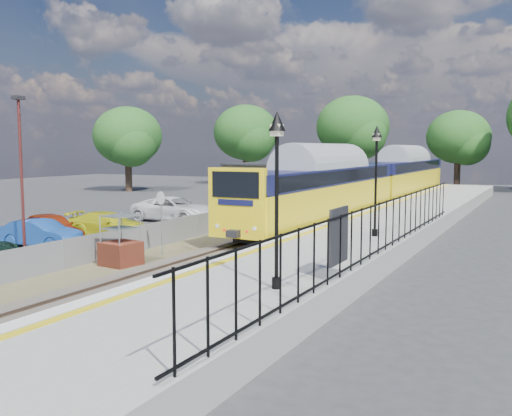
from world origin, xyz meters
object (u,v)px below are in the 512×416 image
Objects in this scene: victorian_lamp_south at (277,159)px; victorian_lamp_north at (376,155)px; car_white at (174,209)px; car_blue at (41,233)px; train at (372,178)px; carpark_lamp at (21,168)px; car_yellow at (108,224)px; speed_sign at (161,212)px; brick_plinth at (121,242)px; car_red at (51,228)px.

victorian_lamp_south is 1.00× the size of victorian_lamp_north.
car_blue is at bearing -179.51° from car_white.
train is 7.45× the size of car_white.
carpark_lamp is 7.69m from car_yellow.
carpark_lamp is at bearing -122.85° from speed_sign.
train is 26.41m from carpark_lamp.
brick_plinth is at bearing 156.72° from victorian_lamp_south.
train is (-5.50, 28.03, -1.96)m from victorian_lamp_south.
train is 23.83m from car_red.
carpark_lamp is 1.54× the size of car_yellow.
car_yellow is at bearing -9.54° from car_blue.
victorian_lamp_north is 18.90m from train.
car_red is 0.80× the size of car_white.
victorian_lamp_south is 0.11× the size of train.
victorian_lamp_north is at bearing 38.14° from brick_plinth.
brick_plinth is at bearing -152.86° from car_white.
car_white reaches higher than car_red.
car_white is at bearing -126.92° from train.
car_blue is at bearing 164.92° from brick_plinth.
train is 20.03× the size of brick_plinth.
car_blue is at bearing 164.16° from car_yellow.
victorian_lamp_south reaches higher than brick_plinth.
car_white is at bearing 117.08° from brick_plinth.
brick_plinth is at bearing -94.28° from car_red.
victorian_lamp_north is 1.05× the size of car_red.
car_yellow is 0.78× the size of car_white.
car_red is at bearing -162.71° from speed_sign.
brick_plinth is at bearing -74.46° from speed_sign.
car_red is 3.28m from car_yellow.
train reaches higher than car_red.
brick_plinth reaches higher than car_yellow.
victorian_lamp_south is 1.05× the size of car_red.
car_red is at bearing 16.46° from car_blue.
car_yellow is (-1.70, 6.79, -3.17)m from carpark_lamp.
car_blue reaches higher than car_yellow.
speed_sign is at bearing -130.90° from car_yellow.
train is 10.30× the size of car_blue.
car_yellow is at bearing 5.06° from car_red.
speed_sign is (-2.70, -22.05, -0.46)m from train.
victorian_lamp_south reaches higher than car_red.
speed_sign is at bearing -153.36° from victorian_lamp_north.
victorian_lamp_south is at bearing -137.28° from car_white.
carpark_lamp reaches higher than victorian_lamp_north.
carpark_lamp is (-4.16, -0.98, 2.82)m from brick_plinth.
brick_plinth is at bearing 13.24° from carpark_lamp.
victorian_lamp_north is 0.11× the size of train.
car_red is at bearing 157.42° from victorian_lamp_south.
victorian_lamp_south is 21.88m from car_white.
car_red is (-9.42, -21.83, -1.60)m from train.
car_yellow is at bearing 135.27° from brick_plinth.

